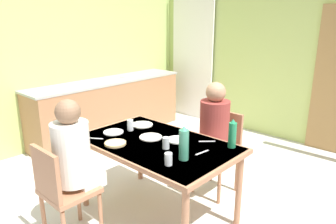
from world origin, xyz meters
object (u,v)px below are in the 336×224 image
(water_bottle_green_near, at_px, (184,144))
(water_bottle_green_far, at_px, (232,134))
(dining_table, at_px, (157,150))
(person_near_diner, at_px, (73,151))
(person_far_diner, at_px, (214,125))
(chair_far_diner, at_px, (220,147))
(kitchen_counter, at_px, (109,108))
(chair_near_diner, at_px, (61,189))

(water_bottle_green_near, height_order, water_bottle_green_far, water_bottle_green_near)
(dining_table, xyz_separation_m, water_bottle_green_near, (0.41, -0.11, 0.20))
(person_near_diner, height_order, person_far_diner, same)
(chair_far_diner, distance_m, person_far_diner, 0.31)
(person_far_diner, bearing_deg, person_near_diner, 70.68)
(chair_far_diner, relative_size, water_bottle_green_near, 3.10)
(kitchen_counter, bearing_deg, dining_table, -26.48)
(chair_far_diner, bearing_deg, person_near_diner, 72.37)
(kitchen_counter, bearing_deg, chair_near_diner, -45.83)
(kitchen_counter, relative_size, water_bottle_green_far, 10.13)
(kitchen_counter, distance_m, person_near_diner, 2.49)
(kitchen_counter, relative_size, chair_far_diner, 2.98)
(kitchen_counter, distance_m, dining_table, 2.35)
(chair_near_diner, relative_size, water_bottle_green_near, 3.10)
(dining_table, relative_size, chair_near_diner, 1.65)
(water_bottle_green_near, bearing_deg, person_near_diner, -142.59)
(person_near_diner, xyz_separation_m, water_bottle_green_far, (0.86, 1.02, 0.09))
(kitchen_counter, xyz_separation_m, dining_table, (2.09, -1.04, 0.23))
(water_bottle_green_far, bearing_deg, water_bottle_green_near, -107.46)
(person_near_diner, bearing_deg, chair_near_diner, -90.00)
(chair_far_diner, distance_m, water_bottle_green_near, 1.02)
(person_far_diner, bearing_deg, chair_near_diner, 72.37)
(dining_table, bearing_deg, kitchen_counter, 153.52)
(kitchen_counter, height_order, chair_near_diner, kitchen_counter)
(kitchen_counter, relative_size, person_near_diner, 3.37)
(kitchen_counter, xyz_separation_m, water_bottle_green_far, (2.65, -0.68, 0.42))
(dining_table, distance_m, water_bottle_green_far, 0.69)
(person_far_diner, bearing_deg, chair_far_diner, -90.00)
(person_near_diner, bearing_deg, dining_table, 65.29)
(person_far_diner, bearing_deg, kitchen_counter, -9.60)
(chair_near_diner, relative_size, person_far_diner, 1.13)
(dining_table, bearing_deg, person_far_diner, 76.45)
(kitchen_counter, height_order, dining_table, kitchen_counter)
(chair_far_diner, height_order, water_bottle_green_far, water_bottle_green_far)
(dining_table, height_order, person_far_diner, person_far_diner)
(water_bottle_green_near, bearing_deg, kitchen_counter, 155.19)
(dining_table, xyz_separation_m, chair_near_diner, (-0.30, -0.80, -0.18))
(kitchen_counter, distance_m, person_far_diner, 2.31)
(kitchen_counter, bearing_deg, person_near_diner, -43.62)
(chair_far_diner, bearing_deg, water_bottle_green_near, 105.39)
(chair_far_diner, bearing_deg, person_far_diner, 90.00)
(kitchen_counter, xyz_separation_m, chair_near_diner, (1.79, -1.84, 0.05))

